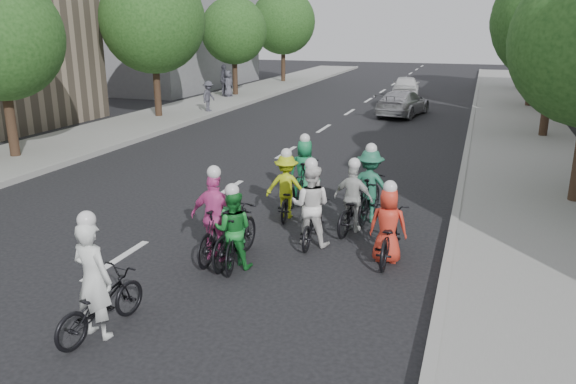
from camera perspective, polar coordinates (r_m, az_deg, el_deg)
The scene contains 27 objects.
ground at distance 11.38m, azimuth -16.99°, elevation -6.64°, with size 120.00×120.00×0.00m, color black.
sidewalk_left at distance 23.70m, azimuth -18.86°, elevation 5.38°, with size 4.00×80.00×0.15m, color gray.
curb_left at distance 22.57m, azimuth -14.91°, elevation 5.22°, with size 0.18×80.00×0.18m, color #999993.
sidewalk_right at distance 18.93m, azimuth 23.38°, elevation 2.21°, with size 4.00×80.00×0.15m, color gray.
curb_right at distance 18.86m, azimuth 17.49°, elevation 2.82°, with size 0.18×80.00×0.18m, color #999993.
bldg_sw at distance 42.69m, azimuth -13.18°, elevation 15.80°, with size 10.00×14.00×8.00m, color slate.
tree_l_3 at distance 27.53m, azimuth -13.59°, elevation 16.58°, with size 4.80×4.80×6.93m.
tree_l_4 at distance 35.49m, azimuth -5.52°, elevation 15.98°, with size 4.00×4.00×5.97m.
tree_l_5 at distance 43.85m, azimuth -0.50°, elevation 16.90°, with size 4.80×4.80×6.93m.
tree_r_1 at distance 24.09m, azimuth 25.73°, elevation 15.49°, with size 4.80×4.80×6.93m.
tree_r_2 at distance 33.06m, azimuth 23.97°, elevation 14.63°, with size 4.00×4.00×5.97m.
tree_r_3 at distance 42.04m, azimuth 23.14°, elevation 15.64°, with size 4.80×4.80×6.93m.
cyclist_0 at distance 8.69m, azimuth -18.77°, elevation -9.86°, with size 0.84×1.77×1.91m.
cyclist_1 at distance 10.49m, azimuth -5.44°, elevation -4.35°, with size 0.81×1.75×1.62m.
cyclist_2 at distance 13.10m, azimuth -0.10°, elevation 0.01°, with size 1.05×1.71×1.65m.
cyclist_3 at distance 10.80m, azimuth -7.20°, elevation -3.35°, with size 1.01×1.76×1.87m.
cyclist_4 at distance 10.87m, azimuth 10.14°, elevation -4.05°, with size 0.72×1.83×1.61m.
cyclist_5 at distance 10.66m, azimuth -5.45°, elevation -4.09°, with size 0.59×1.87×1.57m.
cyclist_6 at distance 11.47m, azimuth 2.38°, elevation -2.18°, with size 0.86×1.66×1.83m.
cyclist_7 at distance 12.94m, azimuth 8.31°, elevation 0.11°, with size 1.13×1.80×1.83m.
cyclist_8 at distance 12.33m, azimuth 6.69°, elevation -1.34°, with size 0.92×1.90×1.65m.
cyclist_9 at distance 14.30m, azimuth 1.76°, elevation 1.65°, with size 0.82×1.80×1.76m.
follow_car_lead at distance 28.59m, azimuth 11.58°, elevation 8.85°, with size 1.76×4.32×1.25m, color #AEADB2.
follow_car_trail at distance 35.97m, azimuth 11.88°, elevation 10.46°, with size 1.58×3.94×1.34m, color silver.
spectator_0 at distance 28.75m, azimuth -8.07°, elevation 9.62°, with size 0.97×0.56×1.50m, color #454550.
spectator_1 at distance 34.79m, azimuth -6.53°, elevation 11.21°, with size 1.11×0.46×1.90m, color #4E4E5B.
spectator_2 at distance 34.59m, azimuth -6.08°, elevation 10.90°, with size 0.75×0.49×1.54m, color #4B4A57.
Camera 1 is at (6.36, -8.37, 4.37)m, focal length 35.00 mm.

